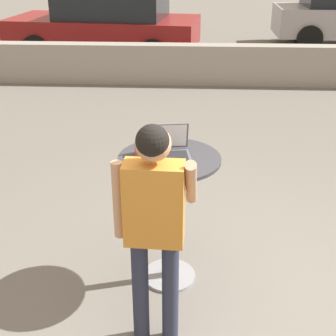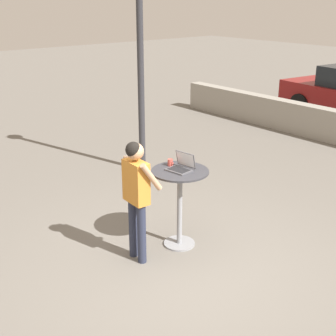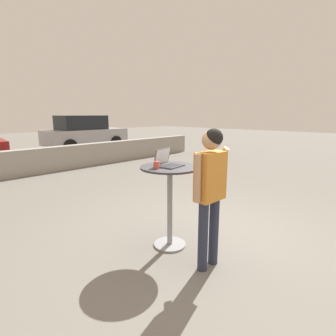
{
  "view_description": "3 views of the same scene",
  "coord_description": "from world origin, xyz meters",
  "px_view_note": "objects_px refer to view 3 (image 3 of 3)",
  "views": [
    {
      "loc": [
        -0.37,
        -2.73,
        2.48
      ],
      "look_at": [
        -0.52,
        0.32,
        1.0
      ],
      "focal_mm": 50.0,
      "sensor_mm": 36.0,
      "label": 1
    },
    {
      "loc": [
        3.74,
        -3.37,
        3.21
      ],
      "look_at": [
        -0.43,
        0.07,
        1.2
      ],
      "focal_mm": 50.0,
      "sensor_mm": 36.0,
      "label": 2
    },
    {
      "loc": [
        -2.88,
        -1.88,
        1.73
      ],
      "look_at": [
        -0.58,
        0.3,
        1.07
      ],
      "focal_mm": 28.0,
      "sensor_mm": 36.0,
      "label": 3
    }
  ],
  "objects_px": {
    "laptop": "(168,162)",
    "coffee_mug": "(157,165)",
    "cafe_table": "(170,191)",
    "standing_person": "(210,184)",
    "parked_car_near_street": "(85,133)"
  },
  "relations": [
    {
      "from": "cafe_table",
      "to": "standing_person",
      "type": "height_order",
      "value": "standing_person"
    },
    {
      "from": "cafe_table",
      "to": "laptop",
      "type": "height_order",
      "value": "laptop"
    },
    {
      "from": "laptop",
      "to": "standing_person",
      "type": "relative_size",
      "value": 0.22
    },
    {
      "from": "coffee_mug",
      "to": "cafe_table",
      "type": "bearing_deg",
      "value": -4.67
    },
    {
      "from": "cafe_table",
      "to": "parked_car_near_street",
      "type": "height_order",
      "value": "parked_car_near_street"
    },
    {
      "from": "coffee_mug",
      "to": "standing_person",
      "type": "xyz_separation_m",
      "value": [
        0.16,
        -0.67,
        -0.14
      ]
    },
    {
      "from": "cafe_table",
      "to": "coffee_mug",
      "type": "distance_m",
      "value": 0.43
    },
    {
      "from": "laptop",
      "to": "coffee_mug",
      "type": "height_order",
      "value": "laptop"
    },
    {
      "from": "coffee_mug",
      "to": "standing_person",
      "type": "bearing_deg",
      "value": -77.01
    },
    {
      "from": "laptop",
      "to": "cafe_table",
      "type": "bearing_deg",
      "value": -75.53
    },
    {
      "from": "cafe_table",
      "to": "standing_person",
      "type": "xyz_separation_m",
      "value": [
        -0.06,
        -0.65,
        0.23
      ]
    },
    {
      "from": "cafe_table",
      "to": "parked_car_near_street",
      "type": "distance_m",
      "value": 10.55
    },
    {
      "from": "laptop",
      "to": "parked_car_near_street",
      "type": "height_order",
      "value": "parked_car_near_street"
    },
    {
      "from": "laptop",
      "to": "coffee_mug",
      "type": "bearing_deg",
      "value": -177.4
    },
    {
      "from": "laptop",
      "to": "standing_person",
      "type": "bearing_deg",
      "value": -94.53
    }
  ]
}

